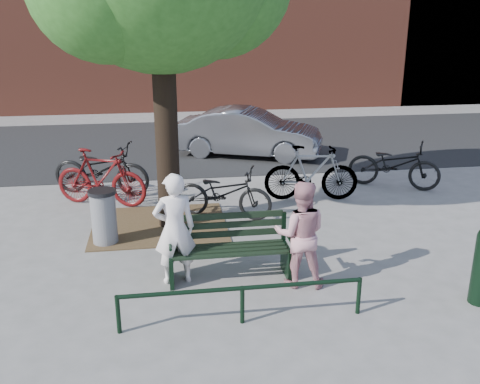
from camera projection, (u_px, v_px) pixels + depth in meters
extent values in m
plane|color=gray|center=(230.00, 278.00, 7.79)|extent=(90.00, 90.00, 0.00)
cube|color=brown|center=(160.00, 225.00, 9.71)|extent=(2.40, 2.00, 0.02)
cube|color=black|center=(192.00, 144.00, 15.76)|extent=(40.00, 7.00, 0.01)
cube|color=black|center=(171.00, 268.00, 7.60)|extent=(0.06, 0.52, 0.45)
cube|color=black|center=(169.00, 233.00, 7.67)|extent=(0.06, 0.06, 0.44)
cylinder|color=black|center=(170.00, 245.00, 7.38)|extent=(0.04, 0.36, 0.04)
cube|color=black|center=(286.00, 260.00, 7.83)|extent=(0.06, 0.52, 0.45)
cube|color=black|center=(284.00, 226.00, 7.91)|extent=(0.06, 0.06, 0.44)
cylinder|color=black|center=(289.00, 237.00, 7.61)|extent=(0.04, 0.36, 0.04)
cube|color=black|center=(230.00, 250.00, 7.65)|extent=(1.64, 0.46, 0.04)
cube|color=black|center=(227.00, 225.00, 7.77)|extent=(1.64, 0.03, 0.47)
cylinder|color=black|center=(118.00, 314.00, 6.37)|extent=(0.06, 0.06, 0.50)
cylinder|color=black|center=(242.00, 305.00, 6.58)|extent=(0.06, 0.06, 0.50)
cylinder|color=black|center=(359.00, 296.00, 6.79)|extent=(0.06, 0.06, 0.50)
cylinder|color=black|center=(242.00, 288.00, 6.51)|extent=(3.00, 0.06, 0.06)
cylinder|color=black|center=(166.00, 122.00, 9.14)|extent=(0.40, 0.40, 3.80)
imported|color=white|center=(175.00, 229.00, 7.44)|extent=(0.64, 0.46, 1.62)
imported|color=#C1858C|center=(300.00, 234.00, 7.38)|extent=(0.85, 0.72, 1.53)
cylinder|color=gray|center=(104.00, 219.00, 8.84)|extent=(0.41, 0.41, 0.87)
cylinder|color=black|center=(102.00, 192.00, 8.70)|extent=(0.45, 0.45, 0.06)
imported|color=black|center=(101.00, 169.00, 11.24)|extent=(2.23, 1.37, 1.11)
imported|color=#4F0B0C|center=(101.00, 177.00, 10.58)|extent=(1.98, 1.22, 1.15)
imported|color=black|center=(223.00, 193.00, 9.96)|extent=(1.96, 1.30, 0.97)
imported|color=gray|center=(311.00, 173.00, 10.88)|extent=(1.97, 0.81, 1.15)
imported|color=black|center=(394.00, 165.00, 11.70)|extent=(2.06, 1.58, 1.04)
imported|color=slate|center=(248.00, 133.00, 14.27)|extent=(4.08, 2.70, 1.27)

